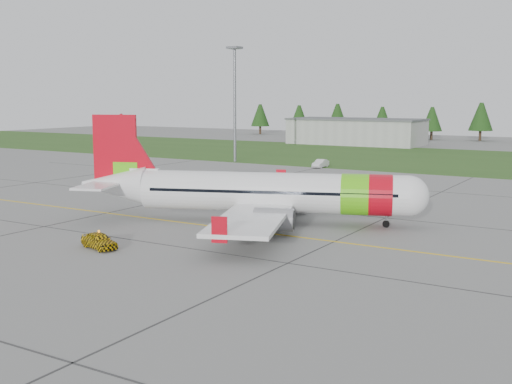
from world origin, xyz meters
The scene contains 9 objects.
ground centered at (0.00, 0.00, 0.00)m, with size 320.00×320.00×0.00m, color gray.
aircraft centered at (1.16, 11.82, 2.87)m, with size 31.50×29.94×9.95m.
follow_me_car centered at (-4.61, -3.57, 1.85)m, with size 1.49×1.26×3.69m, color yellow.
service_van centered at (-14.72, 57.44, 2.08)m, with size 1.45×1.37×4.15m, color silver.
grass_strip centered at (0.00, 82.00, 0.01)m, with size 320.00×50.00×0.03m, color #30561E.
taxi_guideline centered at (0.00, 8.00, 0.01)m, with size 120.00×0.25×0.02m, color gold.
hangar_west centered at (-30.00, 110.00, 3.00)m, with size 32.00×14.00×6.00m, color #A8A8A3.
floodlight_mast centered at (-32.00, 58.00, 10.00)m, with size 0.50×0.50×20.00m, color slate.
treeline centered at (0.00, 138.00, 5.00)m, with size 160.00×8.00×10.00m, color #1C3F14, non-canonical shape.
Camera 1 is at (30.76, -38.76, 11.60)m, focal length 45.00 mm.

